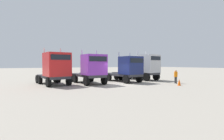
{
  "coord_description": "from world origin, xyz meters",
  "views": [
    {
      "loc": [
        -9.27,
        -16.64,
        2.36
      ],
      "look_at": [
        1.4,
        3.35,
        1.57
      ],
      "focal_mm": 26.63,
      "sensor_mm": 36.0,
      "label": 1
    }
  ],
  "objects_px": {
    "semi_truck_silver": "(146,67)",
    "visitor_in_hivis": "(176,76)",
    "semi_truck_navy": "(127,69)",
    "semi_truck_purple": "(91,69)",
    "traffic_cone_near": "(179,82)",
    "semi_truck_red": "(55,68)"
  },
  "relations": [
    {
      "from": "semi_truck_silver",
      "to": "visitor_in_hivis",
      "type": "bearing_deg",
      "value": -4.6
    },
    {
      "from": "semi_truck_navy",
      "to": "visitor_in_hivis",
      "type": "relative_size",
      "value": 3.82
    },
    {
      "from": "semi_truck_purple",
      "to": "semi_truck_silver",
      "type": "relative_size",
      "value": 1.0
    },
    {
      "from": "semi_truck_silver",
      "to": "visitor_in_hivis",
      "type": "distance_m",
      "value": 5.22
    },
    {
      "from": "semi_truck_silver",
      "to": "traffic_cone_near",
      "type": "xyz_separation_m",
      "value": [
        -0.83,
        -6.72,
        -1.59
      ]
    },
    {
      "from": "semi_truck_purple",
      "to": "semi_truck_navy",
      "type": "xyz_separation_m",
      "value": [
        4.9,
        -0.21,
        -0.07
      ]
    },
    {
      "from": "semi_truck_purple",
      "to": "semi_truck_navy",
      "type": "relative_size",
      "value": 0.97
    },
    {
      "from": "semi_truck_red",
      "to": "traffic_cone_near",
      "type": "relative_size",
      "value": 8.12
    },
    {
      "from": "semi_truck_navy",
      "to": "visitor_in_hivis",
      "type": "bearing_deg",
      "value": 41.14
    },
    {
      "from": "visitor_in_hivis",
      "to": "semi_truck_red",
      "type": "bearing_deg",
      "value": 177.95
    },
    {
      "from": "visitor_in_hivis",
      "to": "semi_truck_silver",
      "type": "bearing_deg",
      "value": 114.61
    },
    {
      "from": "semi_truck_red",
      "to": "semi_truck_navy",
      "type": "xyz_separation_m",
      "value": [
        8.82,
        -1.14,
        -0.18
      ]
    },
    {
      "from": "semi_truck_navy",
      "to": "traffic_cone_near",
      "type": "height_order",
      "value": "semi_truck_navy"
    },
    {
      "from": "semi_truck_red",
      "to": "semi_truck_navy",
      "type": "distance_m",
      "value": 8.89
    },
    {
      "from": "semi_truck_red",
      "to": "semi_truck_navy",
      "type": "height_order",
      "value": "semi_truck_red"
    },
    {
      "from": "semi_truck_navy",
      "to": "semi_truck_purple",
      "type": "bearing_deg",
      "value": -99.59
    },
    {
      "from": "semi_truck_red",
      "to": "traffic_cone_near",
      "type": "bearing_deg",
      "value": 51.45
    },
    {
      "from": "semi_truck_purple",
      "to": "visitor_in_hivis",
      "type": "bearing_deg",
      "value": 62.69
    },
    {
      "from": "semi_truck_navy",
      "to": "visitor_in_hivis",
      "type": "height_order",
      "value": "semi_truck_navy"
    },
    {
      "from": "traffic_cone_near",
      "to": "semi_truck_silver",
      "type": "bearing_deg",
      "value": 82.99
    },
    {
      "from": "semi_truck_red",
      "to": "semi_truck_purple",
      "type": "bearing_deg",
      "value": 67.59
    },
    {
      "from": "semi_truck_purple",
      "to": "visitor_in_hivis",
      "type": "distance_m",
      "value": 10.36
    }
  ]
}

